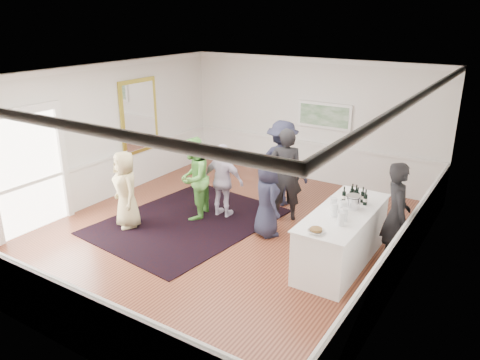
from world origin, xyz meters
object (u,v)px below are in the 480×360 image
Objects in this scene: nut_bowl at (316,231)px; bartender at (396,215)px; guest_green at (194,178)px; guest_tan at (126,190)px; guest_navy at (267,198)px; ice_bucket at (353,202)px; serving_table at (342,237)px; guest_dark_a at (282,163)px; guest_dark_b at (285,175)px; guest_lilac at (223,181)px.

bartender is at bearing 59.34° from nut_bowl.
guest_green reaches higher than nut_bowl.
guest_tan is 1.04× the size of guest_navy.
guest_navy reaches higher than ice_bucket.
serving_table is 1.37× the size of guest_green.
guest_dark_a is 3.61m from nut_bowl.
ice_bucket is (-0.71, -0.22, 0.16)m from bartender.
ice_bucket is (0.08, 0.20, 0.61)m from serving_table.
guest_tan is 4.57m from ice_bucket.
guest_navy is (-2.47, -0.15, -0.17)m from bartender.
guest_tan is 3.34m from guest_dark_b.
guest_lilac is 1.29m from guest_navy.
guest_dark_b is at bearing 152.47° from ice_bucket.
bartender is 0.97× the size of guest_dark_a.
guest_lilac reaches higher than guest_navy.
serving_table is 4.45m from guest_tan.
nut_bowl is (1.61, -1.30, 0.25)m from guest_navy.
guest_dark_b is at bearing -157.95° from guest_lilac.
serving_table is 1.17m from nut_bowl.
guest_navy is (0.51, -1.61, -0.21)m from guest_dark_a.
serving_table is 1.73m from guest_navy.
guest_dark_a reaches higher than bartender.
bartender is at bearing 16.96° from ice_bucket.
serving_table is 1.51× the size of guest_lilac.
serving_table is at bearing -111.78° from ice_bucket.
nut_bowl is (4.26, -0.10, 0.22)m from guest_tan.
bartender is 0.95× the size of guest_dark_b.
guest_dark_a is 7.44× the size of nut_bowl.
guest_navy is 2.09m from nut_bowl.
bartender reaches higher than ice_bucket.
guest_green is at bearing 76.36° from guest_tan.
guest_dark_a is 7.64× the size of ice_bucket.
nut_bowl is (2.86, -1.60, 0.22)m from guest_lilac.
guest_tan is 6.13× the size of nut_bowl.
guest_lilac reaches higher than ice_bucket.
nut_bowl is at bearing 129.96° from guest_dark_a.
ice_bucket is (2.28, -1.67, 0.12)m from guest_dark_a.
guest_navy is at bearing 162.39° from guest_lilac.
guest_lilac is (1.40, 1.50, 0.00)m from guest_tan.
guest_navy is at bearing 111.53° from guest_dark_a.
guest_dark_b is (0.45, -0.72, 0.02)m from guest_dark_a.
guest_dark_b reaches higher than nut_bowl.
guest_lilac is at bearing 169.17° from serving_table.
guest_dark_a reaches higher than serving_table.
guest_dark_a reaches higher than guest_tan.
guest_tan is at bearing -167.74° from serving_table.
guest_navy is at bearing 66.17° from bartender.
guest_dark_a reaches higher than guest_lilac.
guest_tan reaches higher than serving_table.
guest_green is 1.10× the size of guest_lilac.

